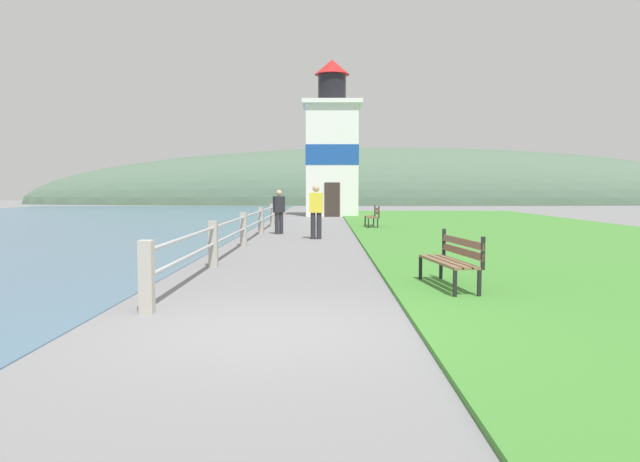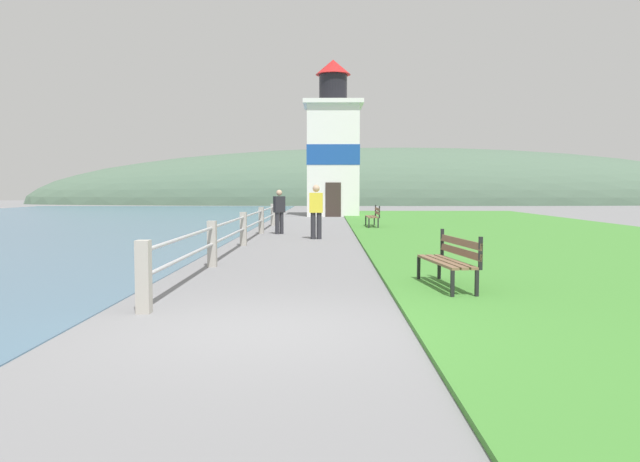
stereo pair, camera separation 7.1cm
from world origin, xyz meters
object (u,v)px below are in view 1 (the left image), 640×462
Objects in this scene: park_bench_midway at (373,215)px; person_by_railing at (279,210)px; park_bench_near at (453,257)px; person_strolling at (316,210)px; lighthouse at (332,150)px.

person_by_railing is at bearing 43.80° from park_bench_midway.
park_bench_near and park_bench_midway have the same top height.
person_strolling is 2.63m from person_by_railing.
lighthouse is (-1.64, 27.83, 3.41)m from park_bench_near.
park_bench_midway is at bearing -82.23° from lighthouse.
person_by_railing is (-1.37, 2.24, -0.09)m from person_strolling.
person_strolling is at bearing -84.52° from park_bench_near.
person_by_railing is (-3.69, -3.57, 0.33)m from park_bench_midway.
park_bench_midway is at bearing -20.28° from person_strolling.
person_strolling reaches higher than park_bench_near.
park_bench_near is 0.20× the size of lighthouse.
person_by_railing is at bearing 33.01° from person_strolling.
park_bench_midway is 5.14m from person_by_railing.
person_strolling is (-2.32, -5.80, 0.42)m from park_bench_midway.
lighthouse is 17.83m from person_strolling.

